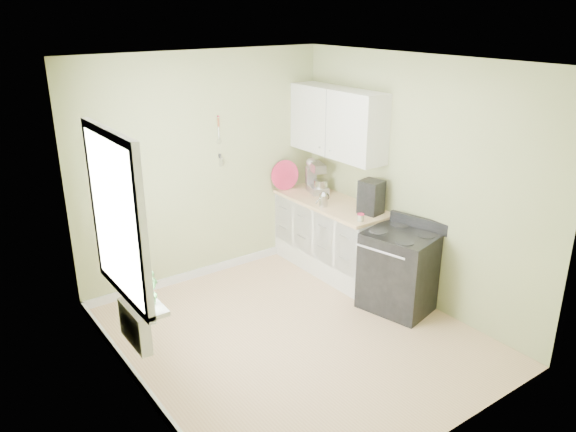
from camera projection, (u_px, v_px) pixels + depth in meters
floor at (295, 337)px, 5.69m from camera, size 3.20×3.60×0.02m
ceiling at (297, 60)px, 4.74m from camera, size 3.20×3.60×0.02m
wall_back at (204, 169)px, 6.59m from camera, size 3.20×0.02×2.70m
wall_left at (128, 253)px, 4.33m from camera, size 0.02×3.60×2.70m
wall_right at (415, 182)px, 6.10m from camera, size 0.02×3.60×2.70m
base_cabinets at (331, 237)px, 7.01m from camera, size 0.60×1.60×0.87m
countertop at (332, 203)px, 6.84m from camera, size 0.64×1.60×0.04m
upper_cabinets at (337, 122)px, 6.66m from camera, size 0.35×1.40×0.80m
window at (116, 217)px, 4.50m from camera, size 0.06×1.14×1.44m
window_sill at (132, 289)px, 4.78m from camera, size 0.18×1.14×0.04m
radiator at (135, 326)px, 4.84m from camera, size 0.12×0.50×0.35m
wall_utensils at (220, 149)px, 6.60m from camera, size 0.02×0.14×0.58m
stove at (399, 270)px, 6.10m from camera, size 0.78×0.84×1.00m
stand_mixer at (317, 178)px, 7.13m from camera, size 0.31×0.39×0.42m
kettle at (323, 199)px, 6.63m from camera, size 0.18×0.10×0.18m
coffee_maker at (371, 198)px, 6.38m from camera, size 0.27×0.28×0.39m
red_tray at (285, 175)px, 7.21m from camera, size 0.39×0.11×0.39m
jar at (361, 217)px, 6.19m from camera, size 0.08×0.08×0.09m
plant_a at (150, 288)px, 4.43m from camera, size 0.20×0.19×0.31m
plant_b at (138, 278)px, 4.62m from camera, size 0.20×0.19×0.28m
plant_c at (117, 256)px, 4.99m from camera, size 0.25×0.25×0.32m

